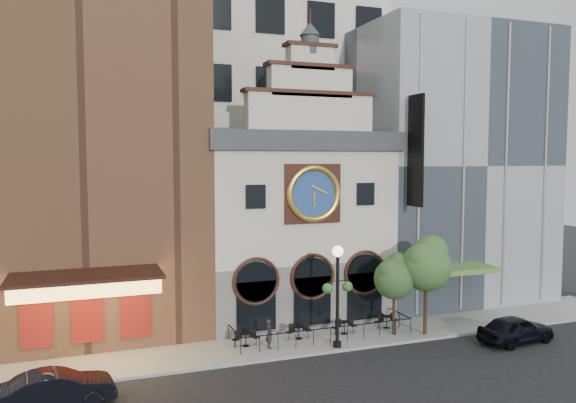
% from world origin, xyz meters
% --- Properties ---
extents(ground, '(120.00, 120.00, 0.00)m').
position_xyz_m(ground, '(0.00, 0.00, 0.00)').
color(ground, black).
rests_on(ground, ground).
extents(sidewalk, '(44.00, 5.00, 0.15)m').
position_xyz_m(sidewalk, '(0.00, 2.50, 0.07)').
color(sidewalk, gray).
rests_on(sidewalk, ground).
extents(clock_building, '(12.60, 8.78, 18.65)m').
position_xyz_m(clock_building, '(0.00, 7.82, 6.69)').
color(clock_building, '#605E5B').
rests_on(clock_building, ground).
extents(theater_building, '(14.00, 15.60, 25.00)m').
position_xyz_m(theater_building, '(-13.00, 9.96, 12.60)').
color(theater_building, brown).
rests_on(theater_building, ground).
extents(retail_building, '(14.00, 14.40, 20.00)m').
position_xyz_m(retail_building, '(12.99, 9.99, 10.14)').
color(retail_building, gray).
rests_on(retail_building, ground).
extents(office_tower, '(20.00, 16.00, 40.00)m').
position_xyz_m(office_tower, '(0.00, 20.00, 20.00)').
color(office_tower, silver).
rests_on(office_tower, ground).
extents(cafe_railing, '(10.60, 2.60, 0.90)m').
position_xyz_m(cafe_railing, '(0.00, 2.50, 0.60)').
color(cafe_railing, black).
rests_on(cafe_railing, sidewalk).
extents(bistro_0, '(1.58, 0.68, 0.90)m').
position_xyz_m(bistro_0, '(-4.68, 2.39, 0.61)').
color(bistro_0, black).
rests_on(bistro_0, sidewalk).
extents(bistro_1, '(1.58, 0.68, 0.90)m').
position_xyz_m(bistro_1, '(-1.43, 2.56, 0.61)').
color(bistro_1, black).
rests_on(bistro_1, sidewalk).
extents(bistro_2, '(1.58, 0.68, 0.90)m').
position_xyz_m(bistro_2, '(1.47, 2.46, 0.61)').
color(bistro_2, black).
rests_on(bistro_2, sidewalk).
extents(bistro_3, '(1.58, 0.68, 0.90)m').
position_xyz_m(bistro_3, '(4.47, 2.61, 0.61)').
color(bistro_3, black).
rests_on(bistro_3, sidewalk).
extents(car_right, '(4.89, 2.36, 1.61)m').
position_xyz_m(car_right, '(10.28, -2.04, 0.81)').
color(car_right, black).
rests_on(car_right, ground).
extents(car_left, '(4.95, 2.21, 1.58)m').
position_xyz_m(car_left, '(-14.33, -1.92, 0.79)').
color(car_left, black).
rests_on(car_left, ground).
extents(pedestrian, '(0.40, 0.60, 1.63)m').
position_xyz_m(pedestrian, '(-3.54, 1.64, 0.96)').
color(pedestrian, black).
rests_on(pedestrian, sidewalk).
extents(lamppost, '(1.83, 0.63, 5.72)m').
position_xyz_m(lamppost, '(0.07, 0.49, 3.69)').
color(lamppost, black).
rests_on(lamppost, sidewalk).
extents(tree_left, '(2.53, 2.44, 4.88)m').
position_xyz_m(tree_left, '(4.26, 1.40, 3.73)').
color(tree_left, '#382619').
rests_on(tree_left, sidewalk).
extents(tree_right, '(3.07, 2.96, 5.92)m').
position_xyz_m(tree_right, '(6.06, 0.79, 4.49)').
color(tree_right, '#382619').
rests_on(tree_right, sidewalk).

